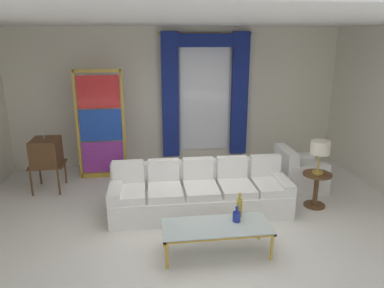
% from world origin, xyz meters
% --- Properties ---
extents(ground_plane, '(16.00, 16.00, 0.00)m').
position_xyz_m(ground_plane, '(0.00, 0.00, 0.00)').
color(ground_plane, white).
extents(wall_rear, '(8.00, 0.12, 3.00)m').
position_xyz_m(wall_rear, '(0.00, 3.06, 1.50)').
color(wall_rear, silver).
rests_on(wall_rear, ground).
extents(ceiling_slab, '(8.00, 7.60, 0.04)m').
position_xyz_m(ceiling_slab, '(0.00, 0.80, 3.02)').
color(ceiling_slab, white).
extents(curtained_window, '(2.00, 0.17, 2.70)m').
position_xyz_m(curtained_window, '(0.59, 2.89, 1.74)').
color(curtained_window, white).
rests_on(curtained_window, ground).
extents(couch_white_long, '(2.93, 0.95, 0.86)m').
position_xyz_m(couch_white_long, '(0.11, 0.53, 0.31)').
color(couch_white_long, white).
rests_on(couch_white_long, ground).
extents(coffee_table, '(1.44, 0.60, 0.41)m').
position_xyz_m(coffee_table, '(0.14, -0.75, 0.38)').
color(coffee_table, silver).
rests_on(coffee_table, ground).
extents(bottle_blue_decanter, '(0.11, 0.11, 0.23)m').
position_xyz_m(bottle_blue_decanter, '(0.43, -0.67, 0.49)').
color(bottle_blue_decanter, navy).
rests_on(bottle_blue_decanter, coffee_table).
extents(bottle_crystal_tall, '(0.08, 0.08, 0.35)m').
position_xyz_m(bottle_crystal_tall, '(0.50, -0.54, 0.55)').
color(bottle_crystal_tall, gold).
rests_on(bottle_crystal_tall, coffee_table).
extents(vintage_tv, '(0.62, 0.60, 1.35)m').
position_xyz_m(vintage_tv, '(-2.58, 1.76, 0.73)').
color(vintage_tv, brown).
rests_on(vintage_tv, ground).
extents(armchair_white, '(0.83, 0.83, 0.80)m').
position_xyz_m(armchair_white, '(2.10, 1.19, 0.29)').
color(armchair_white, white).
rests_on(armchair_white, ground).
extents(stained_glass_divider, '(0.95, 0.05, 2.20)m').
position_xyz_m(stained_glass_divider, '(-1.62, 2.26, 1.06)').
color(stained_glass_divider, gold).
rests_on(stained_glass_divider, ground).
extents(peacock_figurine, '(0.44, 0.60, 0.50)m').
position_xyz_m(peacock_figurine, '(-1.17, 1.81, 0.22)').
color(peacock_figurine, beige).
rests_on(peacock_figurine, ground).
extents(round_side_table, '(0.48, 0.48, 0.59)m').
position_xyz_m(round_side_table, '(2.09, 0.41, 0.36)').
color(round_side_table, brown).
rests_on(round_side_table, ground).
extents(table_lamp_brass, '(0.32, 0.32, 0.57)m').
position_xyz_m(table_lamp_brass, '(2.09, 0.41, 1.03)').
color(table_lamp_brass, '#B29338').
rests_on(table_lamp_brass, round_side_table).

